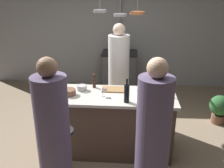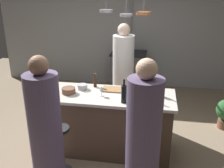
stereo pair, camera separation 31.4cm
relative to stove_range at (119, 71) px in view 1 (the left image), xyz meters
The scene contains 21 objects.
ground_plane 2.49m from the stove_range, 90.00° to the right, with size 9.00×9.00×0.00m, color gray.
back_wall 0.94m from the stove_range, 90.00° to the left, with size 6.40×0.16×2.60m, color #9EA3A8.
kitchen_island 2.45m from the stove_range, 90.00° to the right, with size 1.80×0.72×0.90m.
stove_range is the anchor object (origin of this frame).
chef 1.47m from the stove_range, 87.94° to the right, with size 0.37×0.37×1.74m.
bar_stool_right 3.12m from the stove_range, 79.70° to the right, with size 0.28×0.28×0.68m.
guest_right 3.47m from the stove_range, 81.45° to the right, with size 0.36×0.36×1.71m.
bar_stool_left 3.12m from the stove_range, 99.97° to the right, with size 0.28×0.28×0.68m.
guest_left 3.50m from the stove_range, 98.89° to the right, with size 0.36×0.36×1.70m.
overhead_pot_rack 1.38m from the stove_range, 86.97° to the right, with size 0.89×1.56×2.17m.
potted_plant 2.39m from the stove_range, 38.99° to the right, with size 0.36×0.36×0.52m.
cutting_board 2.32m from the stove_range, 89.65° to the right, with size 0.32×0.22×0.02m, color #997047.
pepper_mill 2.29m from the stove_range, 97.02° to the right, with size 0.05×0.05×0.21m, color #382319.
wine_bottle_rose 2.61m from the stove_range, 79.45° to the right, with size 0.07×0.07×0.33m.
wine_bottle_dark 2.75m from the stove_range, 85.33° to the right, with size 0.07×0.07×0.32m.
wine_bottle_red 2.48m from the stove_range, 75.63° to the right, with size 0.07×0.07×0.31m.
wine_glass_near_right_guest 2.58m from the stove_range, 81.46° to the right, with size 0.07×0.07×0.15m.
wine_glass_near_left_guest 2.78m from the stove_range, 78.36° to the right, with size 0.07×0.07×0.15m.
wine_glass_by_chef 2.58m from the stove_range, 92.47° to the right, with size 0.07×0.07×0.15m.
mixing_bowl_steel 2.41m from the stove_range, 100.63° to the right, with size 0.14×0.14×0.07m, color #B7B7BC.
mixing_bowl_wooden 2.62m from the stove_range, 103.16° to the right, with size 0.19×0.19×0.08m, color brown.
Camera 1 is at (0.26, -3.30, 2.34)m, focal length 41.47 mm.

